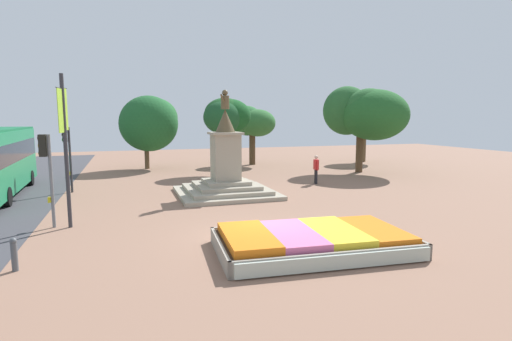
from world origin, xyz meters
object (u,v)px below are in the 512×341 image
object	(u,v)px
statue_monument	(226,175)
traffic_light_far_corner	(67,148)
kerb_bollard_mid_a	(14,253)
flower_planter	(313,241)
traffic_light_mid_block	(47,164)
pedestrian_near_planter	(316,167)
banner_pole	(65,143)

from	to	relation	value
statue_monument	traffic_light_far_corner	world-z (taller)	statue_monument
kerb_bollard_mid_a	flower_planter	bearing A→B (deg)	-7.01
traffic_light_mid_block	pedestrian_near_planter	world-z (taller)	traffic_light_mid_block
traffic_light_far_corner	kerb_bollard_mid_a	xyz separation A→B (m)	(0.07, -11.85, -1.97)
banner_pole	pedestrian_near_planter	distance (m)	14.65
flower_planter	traffic_light_mid_block	distance (m)	9.90
pedestrian_near_planter	traffic_light_mid_block	bearing A→B (deg)	-156.74
traffic_light_mid_block	kerb_bollard_mid_a	world-z (taller)	traffic_light_mid_block
traffic_light_far_corner	pedestrian_near_planter	size ratio (longest dim) A/B	2.01
flower_planter	statue_monument	distance (m)	9.67
traffic_light_mid_block	statue_monument	bearing A→B (deg)	28.83
statue_monument	traffic_light_mid_block	bearing A→B (deg)	-151.17
flower_planter	traffic_light_far_corner	bearing A→B (deg)	122.78
flower_planter	kerb_bollard_mid_a	world-z (taller)	kerb_bollard_mid_a
statue_monument	banner_pole	world-z (taller)	banner_pole
statue_monument	traffic_light_mid_block	distance (m)	8.88
flower_planter	statue_monument	xyz separation A→B (m)	(-0.34, 9.64, 0.76)
pedestrian_near_planter	kerb_bollard_mid_a	bearing A→B (deg)	-143.54
traffic_light_far_corner	banner_pole	bearing A→B (deg)	-83.18
banner_pole	kerb_bollard_mid_a	distance (m)	5.03
traffic_light_far_corner	kerb_bollard_mid_a	world-z (taller)	traffic_light_far_corner
statue_monument	flower_planter	bearing A→B (deg)	-87.96
statue_monument	pedestrian_near_planter	size ratio (longest dim) A/B	3.09
traffic_light_far_corner	pedestrian_near_planter	world-z (taller)	traffic_light_far_corner
traffic_light_far_corner	banner_pole	size ratio (longest dim) A/B	0.63
pedestrian_near_planter	banner_pole	bearing A→B (deg)	-154.98
traffic_light_mid_block	banner_pole	distance (m)	1.02
traffic_light_mid_block	kerb_bollard_mid_a	size ratio (longest dim) A/B	3.80
traffic_light_far_corner	kerb_bollard_mid_a	distance (m)	12.01
flower_planter	banner_pole	world-z (taller)	banner_pole
flower_planter	banner_pole	size ratio (longest dim) A/B	1.09
banner_pole	pedestrian_near_planter	xyz separation A→B (m)	(13.14, 6.13, -2.10)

